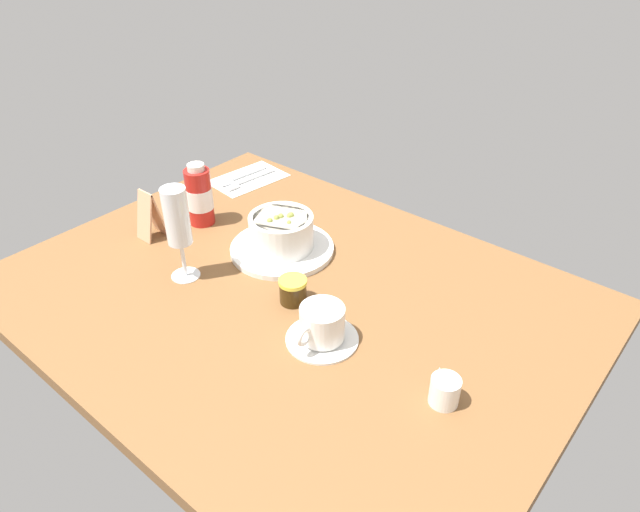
{
  "coord_description": "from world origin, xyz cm",
  "views": [
    {
      "loc": [
        -62.44,
        65.15,
        69.49
      ],
      "look_at": [
        -3.97,
        -4.58,
        8.13
      ],
      "focal_mm": 32.47,
      "sensor_mm": 36.0,
      "label": 1
    }
  ],
  "objects": [
    {
      "name": "porridge_bowl",
      "position": [
        11.37,
        -10.05,
        4.05
      ],
      "size": [
        22.47,
        22.47,
        9.39
      ],
      "color": "white",
      "rests_on": "ground_plane"
    },
    {
      "name": "ground_plane",
      "position": [
        0.0,
        0.0,
        -1.5
      ],
      "size": [
        110.0,
        84.0,
        3.0
      ],
      "primitive_type": "cube",
      "color": "brown"
    },
    {
      "name": "creamer_jug",
      "position": [
        -37.12,
        5.03,
        2.48
      ],
      "size": [
        5.53,
        4.86,
        5.38
      ],
      "color": "white",
      "rests_on": "ground_plane"
    },
    {
      "name": "coffee_cup",
      "position": [
        -13.56,
        6.36,
        3.3
      ],
      "size": [
        12.97,
        13.26,
        7.1
      ],
      "color": "white",
      "rests_on": "ground_plane"
    },
    {
      "name": "wine_glass",
      "position": [
        20.2,
        9.34,
        13.0
      ],
      "size": [
        5.87,
        5.87,
        19.93
      ],
      "color": "white",
      "rests_on": "ground_plane"
    },
    {
      "name": "cutlery_setting",
      "position": [
        42.44,
        -29.39,
        0.25
      ],
      "size": [
        14.84,
        20.71,
        0.9
      ],
      "color": "white",
      "rests_on": "ground_plane"
    },
    {
      "name": "sauce_bottle_red",
      "position": [
        34.19,
        -7.07,
        6.85
      ],
      "size": [
        5.99,
        5.99,
        14.82
      ],
      "color": "#B21E19",
      "rests_on": "ground_plane"
    },
    {
      "name": "menu_card",
      "position": [
        38.02,
        4.26,
        5.59
      ],
      "size": [
        4.73,
        5.38,
        11.27
      ],
      "color": "tan",
      "rests_on": "ground_plane"
    },
    {
      "name": "jam_jar",
      "position": [
        -2.27,
        1.42,
        2.59
      ],
      "size": [
        5.43,
        5.43,
        5.12
      ],
      "color": "#36240C",
      "rests_on": "ground_plane"
    }
  ]
}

